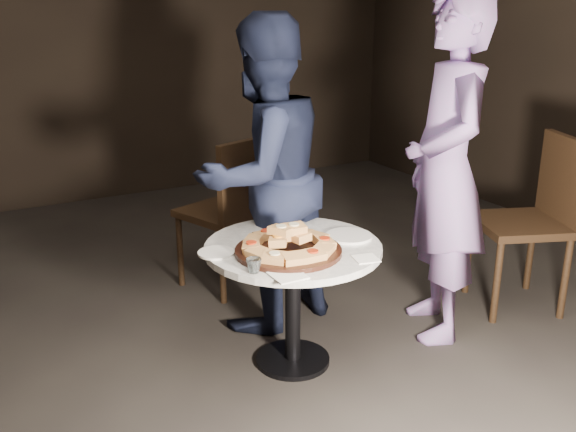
{
  "coord_description": "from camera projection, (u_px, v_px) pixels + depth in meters",
  "views": [
    {
      "loc": [
        -1.36,
        -2.39,
        1.74
      ],
      "look_at": [
        0.06,
        0.16,
        0.77
      ],
      "focal_mm": 40.0,
      "sensor_mm": 36.0,
      "label": 1
    }
  ],
  "objects": [
    {
      "name": "diner_navy",
      "position": [
        263.0,
        177.0,
        3.44
      ],
      "size": [
        0.96,
        0.82,
        1.7
      ],
      "primitive_type": "imported",
      "rotation": [
        0.0,
        0.0,
        3.38
      ],
      "color": "black",
      "rests_on": "ground"
    },
    {
      "name": "chair_right",
      "position": [
        538.0,
        211.0,
        3.73
      ],
      "size": [
        0.64,
        0.63,
        1.03
      ],
      "rotation": [
        0.0,
        0.0,
        -1.95
      ],
      "color": "black",
      "rests_on": "ground"
    },
    {
      "name": "focaccia_pile",
      "position": [
        288.0,
        242.0,
        2.95
      ],
      "size": [
        0.45,
        0.43,
        0.12
      ],
      "rotation": [
        0.0,
        0.0,
        -0.35
      ],
      "color": "#C1874A",
      "rests_on": "serving_board"
    },
    {
      "name": "chair_far",
      "position": [
        234.0,
        204.0,
        3.94
      ],
      "size": [
        0.59,
        0.61,
        0.98
      ],
      "rotation": [
        0.0,
        0.0,
        3.49
      ],
      "color": "black",
      "rests_on": "ground"
    },
    {
      "name": "diner_teal",
      "position": [
        446.0,
        170.0,
        3.33
      ],
      "size": [
        0.68,
        0.79,
        1.83
      ],
      "primitive_type": "imported",
      "rotation": [
        0.0,
        0.0,
        -2.0
      ],
      "color": "#7E65A2",
      "rests_on": "ground"
    },
    {
      "name": "water_glass",
      "position": [
        254.0,
        266.0,
        2.74
      ],
      "size": [
        0.08,
        0.08,
        0.06
      ],
      "primitive_type": "imported",
      "rotation": [
        0.0,
        0.0,
        0.15
      ],
      "color": "silver",
      "rests_on": "table"
    },
    {
      "name": "napkin_near",
      "position": [
        288.0,
        275.0,
        2.72
      ],
      "size": [
        0.14,
        0.14,
        0.01
      ],
      "primitive_type": "cube",
      "rotation": [
        0.0,
        0.0,
        -0.01
      ],
      "color": "white",
      "rests_on": "table"
    },
    {
      "name": "table",
      "position": [
        293.0,
        267.0,
        3.11
      ],
      "size": [
        1.07,
        1.07,
        0.64
      ],
      "rotation": [
        0.0,
        0.0,
        -0.31
      ],
      "color": "black",
      "rests_on": "ground"
    },
    {
      "name": "plate_right",
      "position": [
        349.0,
        236.0,
        3.17
      ],
      "size": [
        0.25,
        0.25,
        0.01
      ],
      "primitive_type": "cylinder",
      "rotation": [
        0.0,
        0.0,
        0.1
      ],
      "color": "white",
      "rests_on": "table"
    },
    {
      "name": "napkin_far",
      "position": [
        366.0,
        259.0,
        2.9
      ],
      "size": [
        0.13,
        0.13,
        0.01
      ],
      "primitive_type": "cube",
      "rotation": [
        0.0,
        0.0,
        -0.23
      ],
      "color": "white",
      "rests_on": "table"
    },
    {
      "name": "floor",
      "position": [
        293.0,
        375.0,
        3.16
      ],
      "size": [
        7.0,
        7.0,
        0.0
      ],
      "primitive_type": "plane",
      "color": "black",
      "rests_on": "ground"
    },
    {
      "name": "plate_left",
      "position": [
        216.0,
        253.0,
        2.96
      ],
      "size": [
        0.22,
        0.22,
        0.01
      ],
      "primitive_type": "cylinder",
      "rotation": [
        0.0,
        0.0,
        -0.37
      ],
      "color": "white",
      "rests_on": "table"
    },
    {
      "name": "serving_board",
      "position": [
        288.0,
        251.0,
        2.96
      ],
      "size": [
        0.54,
        0.54,
        0.02
      ],
      "primitive_type": "cylinder",
      "rotation": [
        0.0,
        0.0,
        0.1
      ],
      "color": "black",
      "rests_on": "table"
    }
  ]
}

